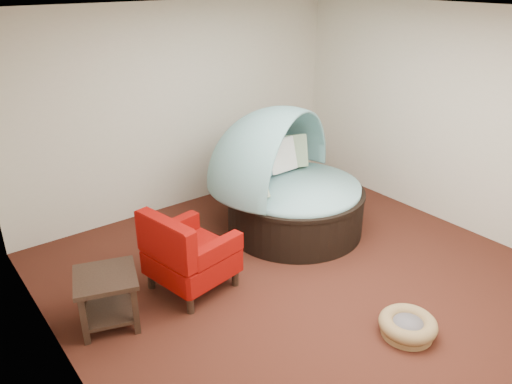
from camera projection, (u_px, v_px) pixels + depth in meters
floor at (300, 276)px, 5.60m from camera, size 5.00×5.00×0.00m
wall_back at (181, 109)px, 6.84m from camera, size 5.00×0.00×5.00m
wall_left at (52, 232)px, 3.64m from camera, size 0.00×5.00×5.00m
wall_right at (448, 118)px, 6.41m from camera, size 0.00×5.00×5.00m
ceiling at (311, 12)px, 4.45m from camera, size 5.00×5.00×0.00m
canopy_daybed at (288, 175)px, 6.35m from camera, size 2.37×2.34×1.62m
pet_basket at (408, 326)px, 4.67m from camera, size 0.70×0.70×0.19m
red_armchair at (187, 254)px, 5.21m from camera, size 0.93×0.93×0.94m
side_table at (107, 293)px, 4.72m from camera, size 0.72×0.72×0.55m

